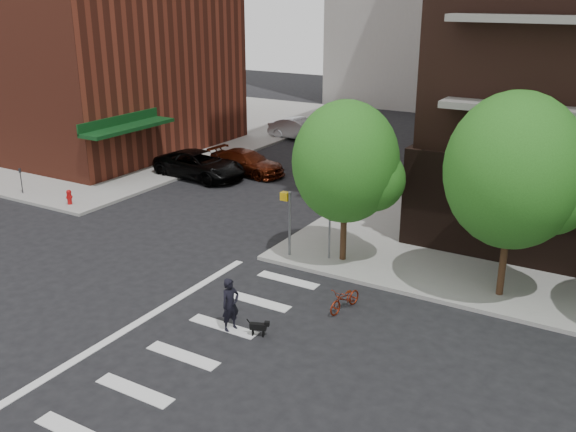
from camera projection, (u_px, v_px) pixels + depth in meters
ground at (108, 330)px, 20.08m from camera, size 120.00×120.00×0.00m
sidewalk_nw at (103, 123)px, 50.91m from camera, size 31.00×33.00×0.15m
crosswalk at (162, 348)px, 19.02m from camera, size 3.85×13.00×0.01m
tree_a at (346, 162)px, 23.71m from camera, size 4.00×4.00×5.90m
tree_b at (514, 171)px, 20.66m from camera, size 4.50×4.50×6.65m
pedestrian_signal at (298, 215)px, 24.78m from camera, size 2.18×0.67×2.60m
fire_hydrant at (69, 196)px, 31.28m from camera, size 0.24×0.24×0.73m
parking_meter at (21, 178)px, 32.83m from camera, size 0.10×0.08×1.32m
parked_car_black at (200, 165)px, 36.07m from camera, size 2.95×5.68×1.53m
parked_car_maroon at (247, 162)px, 36.87m from camera, size 2.34×4.89×1.38m
parked_car_silver at (300, 129)px, 45.33m from camera, size 1.99×4.75×1.53m
scooter at (345, 299)px, 21.18m from camera, size 0.81×1.63×0.82m
dog_walker at (230, 305)px, 19.80m from camera, size 0.73×0.59×1.73m
dog at (259, 327)px, 19.61m from camera, size 0.62×0.35×0.52m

